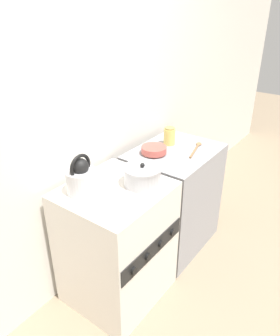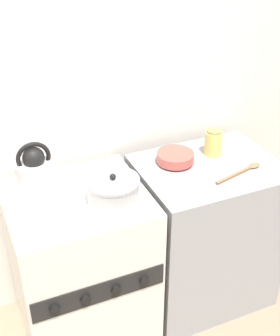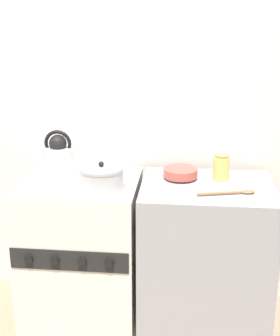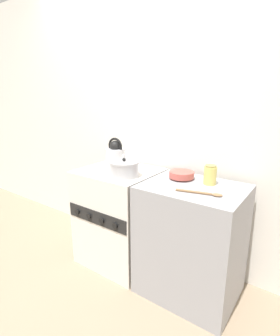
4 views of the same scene
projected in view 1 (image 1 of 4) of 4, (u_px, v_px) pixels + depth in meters
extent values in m
plane|color=gray|center=(151.00, 309.00, 2.18)|extent=(12.00, 12.00, 0.00)
cube|color=silver|center=(67.00, 111.00, 1.93)|extent=(7.00, 0.06, 2.50)
cube|color=silver|center=(117.00, 244.00, 2.14)|extent=(0.62, 0.56, 0.84)
cube|color=black|center=(153.00, 249.00, 1.94)|extent=(0.60, 0.01, 0.11)
cylinder|color=black|center=(134.00, 271.00, 1.79)|extent=(0.04, 0.02, 0.04)
cylinder|color=black|center=(148.00, 257.00, 1.88)|extent=(0.04, 0.02, 0.04)
cylinder|color=black|center=(161.00, 244.00, 1.98)|extent=(0.04, 0.02, 0.04)
cylinder|color=black|center=(173.00, 233.00, 2.08)|extent=(0.04, 0.02, 0.04)
cube|color=#99999E|center=(173.00, 198.00, 2.61)|extent=(0.69, 0.54, 0.84)
cylinder|color=silver|center=(82.00, 182.00, 1.87)|extent=(0.18, 0.18, 0.14)
sphere|color=black|center=(80.00, 167.00, 1.83)|extent=(0.10, 0.10, 0.10)
torus|color=black|center=(80.00, 167.00, 1.83)|extent=(0.15, 0.02, 0.15)
cone|color=silver|center=(92.00, 173.00, 1.92)|extent=(0.09, 0.04, 0.07)
cylinder|color=#B2B2B7|center=(142.00, 177.00, 1.96)|extent=(0.22, 0.22, 0.10)
cylinder|color=#B2B2B7|center=(142.00, 168.00, 1.94)|extent=(0.23, 0.23, 0.01)
sphere|color=black|center=(142.00, 165.00, 1.93)|extent=(0.03, 0.03, 0.03)
cylinder|color=#B75147|center=(154.00, 153.00, 2.36)|extent=(0.08, 0.08, 0.01)
cylinder|color=#B75147|center=(154.00, 150.00, 2.35)|extent=(0.18, 0.18, 0.05)
cylinder|color=#E0CC66|center=(169.00, 137.00, 2.49)|extent=(0.09, 0.09, 0.12)
cylinder|color=#998C4C|center=(170.00, 128.00, 2.46)|extent=(0.07, 0.07, 0.01)
cylinder|color=olive|center=(194.00, 151.00, 2.38)|extent=(0.22, 0.07, 0.02)
ellipsoid|color=olive|center=(199.00, 144.00, 2.50)|extent=(0.07, 0.06, 0.02)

